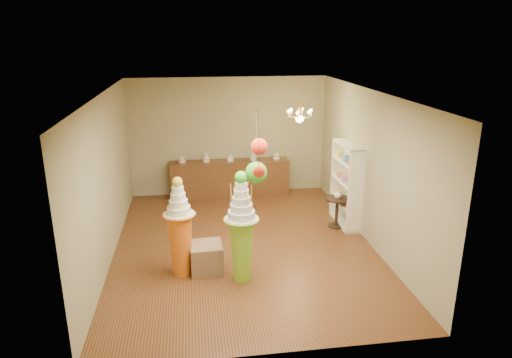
{
  "coord_description": "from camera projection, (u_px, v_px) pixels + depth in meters",
  "views": [
    {
      "loc": [
        -0.94,
        -8.17,
        4.01
      ],
      "look_at": [
        0.24,
        0.0,
        1.37
      ],
      "focal_mm": 32.0,
      "sensor_mm": 36.0,
      "label": 1
    }
  ],
  "objects": [
    {
      "name": "pedestal_green",
      "position": [
        242.0,
        236.0,
        7.56
      ],
      "size": [
        0.71,
        0.71,
        1.93
      ],
      "rotation": [
        0.0,
        0.0,
        -0.38
      ],
      "color": "#85C72C",
      "rests_on": "floor"
    },
    {
      "name": "wall_front",
      "position": [
        274.0,
        250.0,
        5.54
      ],
      "size": [
        5.0,
        0.04,
        3.0
      ],
      "primitive_type": "cube",
      "color": "#9A936D",
      "rests_on": "ground"
    },
    {
      "name": "vase",
      "position": [
        338.0,
        194.0,
        9.72
      ],
      "size": [
        0.22,
        0.22,
        0.18
      ],
      "primitive_type": "imported",
      "rotation": [
        0.0,
        0.0,
        0.36
      ],
      "color": "white",
      "rests_on": "round_table"
    },
    {
      "name": "pom_green_mid",
      "position": [
        256.0,
        173.0,
        6.77
      ],
      "size": [
        0.33,
        0.33,
        1.12
      ],
      "color": "#3E322C",
      "rests_on": "ceiling"
    },
    {
      "name": "pom_red_right",
      "position": [
        259.0,
        171.0,
        6.05
      ],
      "size": [
        0.16,
        0.16,
        0.82
      ],
      "color": "#3E322C",
      "rests_on": "ceiling"
    },
    {
      "name": "round_table",
      "position": [
        337.0,
        208.0,
        9.82
      ],
      "size": [
        0.52,
        0.52,
        0.66
      ],
      "rotation": [
        0.0,
        0.0,
        -0.01
      ],
      "color": "black",
      "rests_on": "floor"
    },
    {
      "name": "shelving_unit",
      "position": [
        346.0,
        184.0,
        9.85
      ],
      "size": [
        0.33,
        1.2,
        1.8
      ],
      "color": "white",
      "rests_on": "floor"
    },
    {
      "name": "ceiling",
      "position": [
        242.0,
        93.0,
        8.14
      ],
      "size": [
        6.5,
        6.5,
        0.0
      ],
      "primitive_type": "plane",
      "rotation": [
        3.14,
        0.0,
        0.0
      ],
      "color": "silver",
      "rests_on": "ground"
    },
    {
      "name": "wall_right",
      "position": [
        370.0,
        168.0,
        8.94
      ],
      "size": [
        0.04,
        6.5,
        3.0
      ],
      "primitive_type": "cube",
      "color": "#9A936D",
      "rests_on": "ground"
    },
    {
      "name": "sideboard",
      "position": [
        230.0,
        178.0,
        11.71
      ],
      "size": [
        3.04,
        0.54,
        1.16
      ],
      "color": "brown",
      "rests_on": "floor"
    },
    {
      "name": "floor",
      "position": [
        244.0,
        245.0,
        9.06
      ],
      "size": [
        6.5,
        6.5,
        0.0
      ],
      "primitive_type": "plane",
      "color": "#5B3318",
      "rests_on": "ground"
    },
    {
      "name": "chandelier",
      "position": [
        300.0,
        116.0,
        9.88
      ],
      "size": [
        0.65,
        0.65,
        0.85
      ],
      "rotation": [
        0.0,
        0.0,
        0.1
      ],
      "color": "#E3A050",
      "rests_on": "ceiling"
    },
    {
      "name": "burlap_riser",
      "position": [
        206.0,
        258.0,
        8.02
      ],
      "size": [
        0.58,
        0.58,
        0.5
      ],
      "primitive_type": "cube",
      "rotation": [
        0.0,
        0.0,
        0.04
      ],
      "color": "#806146",
      "rests_on": "floor"
    },
    {
      "name": "pom_red_left",
      "position": [
        259.0,
        147.0,
        6.5
      ],
      "size": [
        0.24,
        0.24,
        0.65
      ],
      "color": "#3E322C",
      "rests_on": "ceiling"
    },
    {
      "name": "wall_back",
      "position": [
        228.0,
        137.0,
        11.66
      ],
      "size": [
        5.0,
        0.04,
        3.0
      ],
      "primitive_type": "cube",
      "color": "#9A936D",
      "rests_on": "ground"
    },
    {
      "name": "wall_left",
      "position": [
        106.0,
        179.0,
        8.26
      ],
      "size": [
        0.04,
        6.5,
        3.0
      ],
      "primitive_type": "cube",
      "color": "#9A936D",
      "rests_on": "ground"
    },
    {
      "name": "pedestal_orange",
      "position": [
        180.0,
        236.0,
        7.77
      ],
      "size": [
        0.65,
        0.65,
        1.78
      ],
      "rotation": [
        0.0,
        0.0,
        -0.31
      ],
      "color": "orange",
      "rests_on": "floor"
    }
  ]
}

